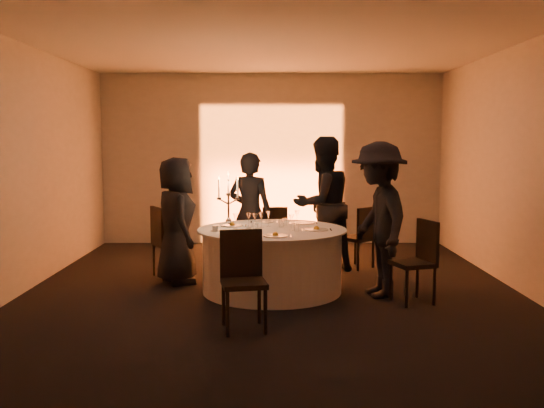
{
  "coord_description": "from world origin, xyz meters",
  "views": [
    {
      "loc": [
        -0.02,
        -7.24,
        1.83
      ],
      "look_at": [
        0.0,
        0.2,
        1.05
      ],
      "focal_mm": 40.0,
      "sensor_mm": 36.0,
      "label": 1
    }
  ],
  "objects_px": {
    "guest_back_right": "(322,205)",
    "chair_back_right": "(361,234)",
    "guest_right": "(379,219)",
    "chair_left": "(165,238)",
    "chair_back_left": "(275,231)",
    "banquet_table": "(272,260)",
    "chair_right": "(419,257)",
    "guest_left": "(176,221)",
    "coffee_cup": "(215,229)",
    "candelabra": "(228,208)",
    "chair_front": "(243,273)",
    "guest_back_left": "(250,213)"
  },
  "relations": [
    {
      "from": "chair_left",
      "to": "chair_back_right",
      "type": "height_order",
      "value": "chair_left"
    },
    {
      "from": "banquet_table",
      "to": "candelabra",
      "type": "xyz_separation_m",
      "value": [
        -0.54,
        0.17,
        0.62
      ]
    },
    {
      "from": "chair_right",
      "to": "candelabra",
      "type": "bearing_deg",
      "value": -125.28
    },
    {
      "from": "chair_back_left",
      "to": "chair_front",
      "type": "height_order",
      "value": "chair_front"
    },
    {
      "from": "chair_left",
      "to": "guest_right",
      "type": "distance_m",
      "value": 2.88
    },
    {
      "from": "guest_back_right",
      "to": "coffee_cup",
      "type": "relative_size",
      "value": 17.17
    },
    {
      "from": "chair_left",
      "to": "coffee_cup",
      "type": "distance_m",
      "value": 1.24
    },
    {
      "from": "banquet_table",
      "to": "chair_left",
      "type": "height_order",
      "value": "chair_left"
    },
    {
      "from": "banquet_table",
      "to": "chair_left",
      "type": "distance_m",
      "value": 1.63
    },
    {
      "from": "chair_front",
      "to": "guest_back_left",
      "type": "relative_size",
      "value": 0.57
    },
    {
      "from": "coffee_cup",
      "to": "candelabra",
      "type": "distance_m",
      "value": 0.43
    },
    {
      "from": "guest_right",
      "to": "chair_front",
      "type": "bearing_deg",
      "value": -60.85
    },
    {
      "from": "chair_left",
      "to": "guest_back_left",
      "type": "xyz_separation_m",
      "value": [
        1.13,
        0.25,
        0.3
      ]
    },
    {
      "from": "chair_back_right",
      "to": "coffee_cup",
      "type": "bearing_deg",
      "value": -3.83
    },
    {
      "from": "chair_back_left",
      "to": "guest_right",
      "type": "bearing_deg",
      "value": 120.35
    },
    {
      "from": "chair_left",
      "to": "guest_left",
      "type": "height_order",
      "value": "guest_left"
    },
    {
      "from": "chair_back_right",
      "to": "chair_right",
      "type": "xyz_separation_m",
      "value": [
        0.38,
        -1.83,
        0.03
      ]
    },
    {
      "from": "banquet_table",
      "to": "chair_right",
      "type": "xyz_separation_m",
      "value": [
        1.66,
        -0.5,
        0.14
      ]
    },
    {
      "from": "coffee_cup",
      "to": "chair_front",
      "type": "bearing_deg",
      "value": -73.19
    },
    {
      "from": "chair_back_right",
      "to": "chair_right",
      "type": "relative_size",
      "value": 0.95
    },
    {
      "from": "banquet_table",
      "to": "guest_back_left",
      "type": "relative_size",
      "value": 1.07
    },
    {
      "from": "chair_right",
      "to": "guest_left",
      "type": "relative_size",
      "value": 0.58
    },
    {
      "from": "chair_back_left",
      "to": "chair_right",
      "type": "relative_size",
      "value": 0.91
    },
    {
      "from": "guest_left",
      "to": "guest_right",
      "type": "distance_m",
      "value": 2.56
    },
    {
      "from": "banquet_table",
      "to": "chair_back_right",
      "type": "relative_size",
      "value": 2.02
    },
    {
      "from": "guest_left",
      "to": "coffee_cup",
      "type": "distance_m",
      "value": 0.84
    },
    {
      "from": "chair_left",
      "to": "guest_left",
      "type": "relative_size",
      "value": 0.59
    },
    {
      "from": "guest_back_left",
      "to": "candelabra",
      "type": "height_order",
      "value": "guest_back_left"
    },
    {
      "from": "guest_right",
      "to": "candelabra",
      "type": "xyz_separation_m",
      "value": [
        -1.79,
        0.37,
        0.1
      ]
    },
    {
      "from": "chair_left",
      "to": "coffee_cup",
      "type": "bearing_deg",
      "value": -171.88
    },
    {
      "from": "chair_right",
      "to": "chair_left",
      "type": "bearing_deg",
      "value": -130.63
    },
    {
      "from": "guest_left",
      "to": "guest_back_left",
      "type": "bearing_deg",
      "value": -78.86
    },
    {
      "from": "chair_right",
      "to": "candelabra",
      "type": "relative_size",
      "value": 1.38
    },
    {
      "from": "chair_left",
      "to": "chair_back_left",
      "type": "height_order",
      "value": "chair_left"
    },
    {
      "from": "banquet_table",
      "to": "chair_right",
      "type": "distance_m",
      "value": 1.74
    },
    {
      "from": "guest_right",
      "to": "chair_left",
      "type": "bearing_deg",
      "value": -119.34
    },
    {
      "from": "chair_right",
      "to": "guest_left",
      "type": "bearing_deg",
      "value": -126.62
    },
    {
      "from": "chair_right",
      "to": "guest_left",
      "type": "distance_m",
      "value": 3.05
    },
    {
      "from": "candelabra",
      "to": "chair_right",
      "type": "bearing_deg",
      "value": -16.93
    },
    {
      "from": "chair_left",
      "to": "chair_front",
      "type": "xyz_separation_m",
      "value": [
        1.14,
        -2.2,
        0.0
      ]
    },
    {
      "from": "chair_left",
      "to": "chair_right",
      "type": "height_order",
      "value": "chair_left"
    },
    {
      "from": "chair_back_right",
      "to": "coffee_cup",
      "type": "distance_m",
      "value": 2.48
    },
    {
      "from": "guest_back_right",
      "to": "chair_back_right",
      "type": "bearing_deg",
      "value": 168.59
    },
    {
      "from": "guest_right",
      "to": "candelabra",
      "type": "height_order",
      "value": "guest_right"
    },
    {
      "from": "chair_front",
      "to": "guest_back_right",
      "type": "distance_m",
      "value": 2.76
    },
    {
      "from": "guest_right",
      "to": "guest_back_right",
      "type": "bearing_deg",
      "value": -166.76
    },
    {
      "from": "chair_back_right",
      "to": "guest_right",
      "type": "bearing_deg",
      "value": 47.41
    },
    {
      "from": "guest_back_right",
      "to": "coffee_cup",
      "type": "distance_m",
      "value": 1.89
    },
    {
      "from": "chair_right",
      "to": "guest_back_left",
      "type": "height_order",
      "value": "guest_back_left"
    },
    {
      "from": "banquet_table",
      "to": "chair_back_right",
      "type": "distance_m",
      "value": 1.84
    }
  ]
}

